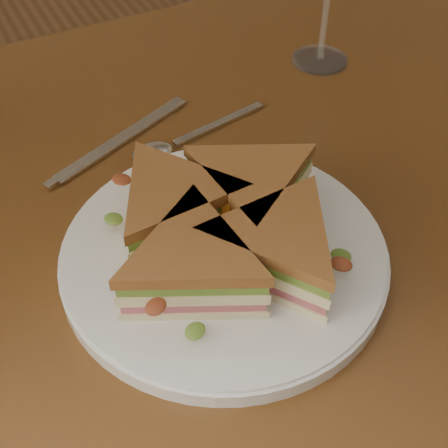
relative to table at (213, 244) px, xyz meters
name	(u,v)px	position (x,y,z in m)	size (l,w,h in m)	color
table	(213,244)	(0.00, 0.00, 0.00)	(1.20, 0.80, 0.75)	#3E220E
plate	(224,255)	(-0.04, -0.11, 0.11)	(0.31, 0.31, 0.02)	white
sandwich_wedges	(224,228)	(-0.04, -0.11, 0.14)	(0.29, 0.29, 0.06)	beige
crisps_mound	(224,231)	(-0.04, -0.11, 0.14)	(0.09, 0.09, 0.05)	#C96E19
spoon	(169,145)	(-0.02, 0.08, 0.10)	(0.18, 0.05, 0.01)	silver
knife	(115,144)	(-0.07, 0.11, 0.10)	(0.20, 0.10, 0.00)	silver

